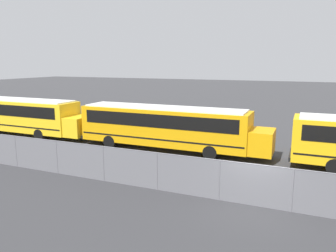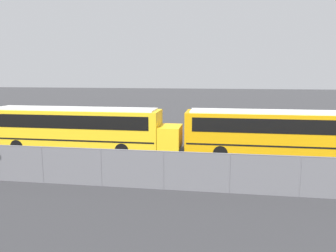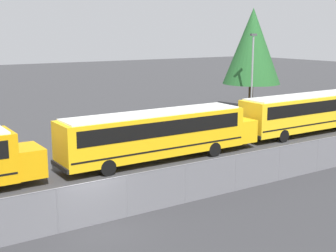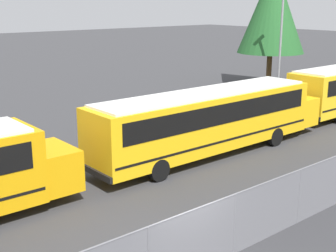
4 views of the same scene
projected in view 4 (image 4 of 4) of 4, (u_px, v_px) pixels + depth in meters
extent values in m
cube|color=#9EA0A5|center=(195.00, 242.00, 12.19)|extent=(125.15, 0.03, 1.86)
cube|color=slate|center=(195.00, 242.00, 12.18)|extent=(125.15, 0.01, 1.86)
cylinder|color=slate|center=(195.00, 209.00, 11.95)|extent=(125.15, 0.05, 0.05)
cylinder|color=slate|center=(234.00, 225.00, 13.14)|extent=(0.07, 0.07, 1.86)
cylinder|color=slate|center=(299.00, 197.00, 15.03)|extent=(0.07, 0.07, 1.86)
cube|color=orange|center=(51.00, 167.00, 16.91)|extent=(1.44, 2.27, 1.49)
cube|color=yellow|center=(207.00, 120.00, 21.57)|extent=(12.04, 2.47, 2.49)
cube|color=black|center=(207.00, 109.00, 21.43)|extent=(11.08, 2.51, 0.90)
cube|color=black|center=(206.00, 135.00, 21.75)|extent=(11.80, 2.50, 0.10)
cube|color=yellow|center=(294.00, 110.00, 25.87)|extent=(1.44, 2.27, 1.49)
cube|color=black|center=(94.00, 172.00, 18.09)|extent=(0.12, 2.47, 0.24)
cube|color=silver|center=(207.00, 93.00, 21.23)|extent=(11.44, 2.22, 0.10)
cylinder|color=black|center=(241.00, 128.00, 25.02)|extent=(0.92, 0.28, 0.92)
cylinder|color=black|center=(275.00, 137.00, 23.37)|extent=(0.92, 0.28, 0.92)
cylinder|color=black|center=(127.00, 156.00, 20.40)|extent=(0.92, 0.28, 0.92)
cylinder|color=black|center=(159.00, 170.00, 18.75)|extent=(0.92, 0.28, 0.92)
cube|color=black|center=(301.00, 116.00, 27.06)|extent=(0.12, 2.47, 0.24)
cylinder|color=black|center=(308.00, 109.00, 29.38)|extent=(0.92, 0.28, 0.92)
cylinder|color=gray|center=(280.00, 47.00, 34.92)|extent=(0.16, 0.16, 7.41)
cylinder|color=#51381E|center=(269.00, 69.00, 39.76)|extent=(0.44, 0.44, 2.84)
cone|color=#235B28|center=(272.00, 9.00, 38.46)|extent=(5.55, 5.55, 7.21)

